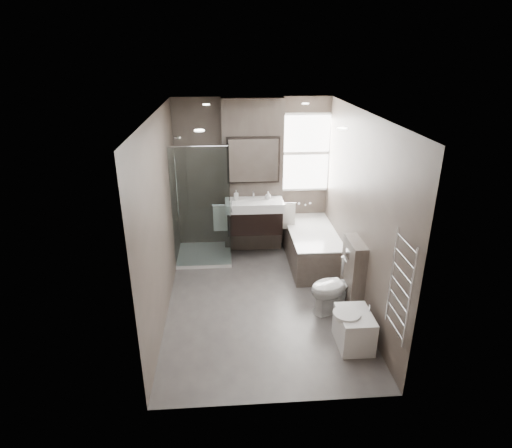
{
  "coord_description": "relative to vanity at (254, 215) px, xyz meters",
  "views": [
    {
      "loc": [
        -0.46,
        -5.17,
        3.33
      ],
      "look_at": [
        -0.07,
        0.15,
        1.12
      ],
      "focal_mm": 30.0,
      "sensor_mm": 36.0,
      "label": 1
    }
  ],
  "objects": [
    {
      "name": "soap_bottle_b",
      "position": [
        0.23,
        0.07,
        0.32
      ],
      "size": [
        0.1,
        0.1,
        0.13
      ],
      "primitive_type": "imported",
      "color": "white",
      "rests_on": "vanity"
    },
    {
      "name": "towel_left",
      "position": [
        -0.56,
        -0.02,
        -0.02
      ],
      "size": [
        0.24,
        0.06,
        0.44
      ],
      "primitive_type": "cube",
      "color": "silver",
      "rests_on": "vanity_pier"
    },
    {
      "name": "bathtub",
      "position": [
        0.92,
        -0.33,
        -0.43
      ],
      "size": [
        0.75,
        1.6,
        0.57
      ],
      "color": "#534942",
      "rests_on": "ground"
    },
    {
      "name": "window",
      "position": [
        0.9,
        0.45,
        0.93
      ],
      "size": [
        0.98,
        0.06,
        1.33
      ],
      "color": "white",
      "rests_on": "room"
    },
    {
      "name": "toilet",
      "position": [
        0.97,
        -1.73,
        -0.38
      ],
      "size": [
        0.8,
        0.61,
        0.72
      ],
      "primitive_type": "imported",
      "rotation": [
        0.0,
        0.0,
        -1.24
      ],
      "color": "white",
      "rests_on": "ground"
    },
    {
      "name": "bidet",
      "position": [
        1.01,
        -2.47,
        -0.51
      ],
      "size": [
        0.46,
        0.54,
        0.56
      ],
      "color": "white",
      "rests_on": "ground"
    },
    {
      "name": "room",
      "position": [
        0.0,
        -1.43,
        0.56
      ],
      "size": [
        2.7,
        3.9,
        2.7
      ],
      "color": "#534F4C",
      "rests_on": "ground"
    },
    {
      "name": "shower_enclosure",
      "position": [
        -0.75,
        -0.08,
        -0.25
      ],
      "size": [
        0.9,
        0.9,
        2.0
      ],
      "color": "white",
      "rests_on": "ground"
    },
    {
      "name": "cistern_box",
      "position": [
        1.21,
        -1.68,
        -0.24
      ],
      "size": [
        0.19,
        0.55,
        1.0
      ],
      "color": "#534942",
      "rests_on": "ground"
    },
    {
      "name": "mirror_cabinet",
      "position": [
        0.0,
        0.19,
        0.89
      ],
      "size": [
        0.86,
        0.08,
        0.76
      ],
      "color": "black",
      "rests_on": "vanity_pier"
    },
    {
      "name": "vanity",
      "position": [
        0.0,
        0.0,
        0.0
      ],
      "size": [
        0.95,
        0.47,
        0.66
      ],
      "color": "black",
      "rests_on": "vanity_pier"
    },
    {
      "name": "soap_bottle_a",
      "position": [
        -0.29,
        0.06,
        0.34
      ],
      "size": [
        0.07,
        0.08,
        0.16
      ],
      "primitive_type": "imported",
      "color": "white",
      "rests_on": "vanity"
    },
    {
      "name": "towel_right",
      "position": [
        0.56,
        -0.02,
        -0.02
      ],
      "size": [
        0.24,
        0.06,
        0.44
      ],
      "primitive_type": "cube",
      "color": "silver",
      "rests_on": "vanity_pier"
    },
    {
      "name": "towel_radiator",
      "position": [
        1.25,
        -3.03,
        0.38
      ],
      "size": [
        0.03,
        0.49,
        1.1
      ],
      "color": "silver",
      "rests_on": "room"
    },
    {
      "name": "vanity_pier",
      "position": [
        0.0,
        0.35,
        0.56
      ],
      "size": [
        1.0,
        0.25,
        2.6
      ],
      "primitive_type": "cube",
      "color": "#534942",
      "rests_on": "ground"
    }
  ]
}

